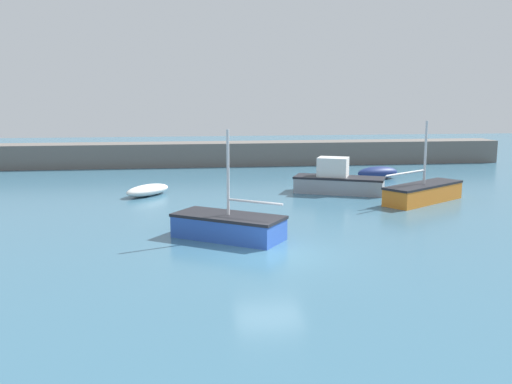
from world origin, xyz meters
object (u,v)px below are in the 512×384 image
sailboat_short_mast (229,226)px  open_tender_yellow (378,173)px  motorboat_grey_hull (338,181)px  rowboat_white_midwater (148,190)px  mooring_buoy_red (194,211)px  sailboat_twin_hulled (423,193)px

sailboat_short_mast → open_tender_yellow: bearing=-93.0°
motorboat_grey_hull → rowboat_white_midwater: bearing=-158.8°
rowboat_white_midwater → mooring_buoy_red: (2.55, -6.21, -0.07)m
open_tender_yellow → sailboat_twin_hulled: 8.69m
motorboat_grey_hull → mooring_buoy_red: 10.34m
motorboat_grey_hull → open_tender_yellow: size_ratio=1.66×
sailboat_short_mast → sailboat_twin_hulled: 13.00m
motorboat_grey_hull → open_tender_yellow: 6.78m
rowboat_white_midwater → open_tender_yellow: 16.21m
open_tender_yellow → mooring_buoy_red: (-13.00, -10.82, -0.18)m
open_tender_yellow → mooring_buoy_red: size_ratio=6.57×
sailboat_twin_hulled → mooring_buoy_red: 12.73m
motorboat_grey_hull → sailboat_short_mast: 12.42m
sailboat_short_mast → sailboat_twin_hulled: bearing=-115.2°
sailboat_short_mast → sailboat_twin_hulled: size_ratio=0.85×
motorboat_grey_hull → rowboat_white_midwater: 11.25m
rowboat_white_midwater → sailboat_short_mast: 11.28m
rowboat_white_midwater → sailboat_twin_hulled: bearing=115.4°
sailboat_short_mast → rowboat_white_midwater: bearing=-35.4°
sailboat_short_mast → open_tender_yellow: (11.68, 15.21, -0.08)m
sailboat_short_mast → open_tender_yellow: 19.18m
sailboat_short_mast → open_tender_yellow: sailboat_short_mast is taller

